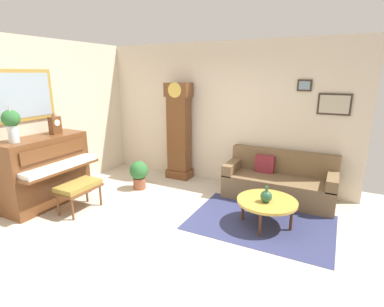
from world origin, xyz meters
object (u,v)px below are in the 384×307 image
object	(u,v)px
piano_bench	(79,187)
green_jug	(266,196)
piano	(45,170)
coffee_table	(267,202)
grandfather_clock	(179,134)
flower_vase	(11,122)
couch	(279,181)
potted_plant	(139,173)
mantel_clock	(55,124)

from	to	relation	value
piano_bench	green_jug	xyz separation A→B (m)	(2.85, 0.83, 0.08)
piano	coffee_table	world-z (taller)	piano
grandfather_clock	green_jug	xyz separation A→B (m)	(2.18, -1.33, -0.48)
coffee_table	flower_vase	world-z (taller)	flower_vase
grandfather_clock	couch	size ratio (longest dim) A/B	1.07
green_jug	potted_plant	world-z (taller)	green_jug
piano_bench	green_jug	world-z (taller)	green_jug
grandfather_clock	flower_vase	bearing A→B (deg)	-117.93
coffee_table	green_jug	size ratio (longest dim) A/B	3.67
piano_bench	grandfather_clock	size ratio (longest dim) A/B	0.34
piano_bench	mantel_clock	xyz separation A→B (m)	(-0.72, 0.27, 0.95)
piano	coffee_table	xyz separation A→B (m)	(3.58, 0.93, -0.23)
piano_bench	potted_plant	distance (m)	1.26
grandfather_clock	green_jug	bearing A→B (deg)	-31.32
coffee_table	mantel_clock	size ratio (longest dim) A/B	2.32
grandfather_clock	couch	bearing A→B (deg)	-3.85
green_jug	potted_plant	distance (m)	2.59
mantel_clock	flower_vase	world-z (taller)	flower_vase
coffee_table	mantel_clock	xyz separation A→B (m)	(-3.58, -0.63, 0.98)
piano	grandfather_clock	bearing A→B (deg)	57.42
piano_bench	grandfather_clock	distance (m)	2.32
potted_plant	piano	bearing A→B (deg)	-129.19
mantel_clock	piano	bearing A→B (deg)	-90.35
piano	grandfather_clock	size ratio (longest dim) A/B	0.71
grandfather_clock	flower_vase	size ratio (longest dim) A/B	3.50
grandfather_clock	flower_vase	xyz separation A→B (m)	(-1.40, -2.63, 0.53)
piano	green_jug	bearing A→B (deg)	13.50
piano_bench	grandfather_clock	xyz separation A→B (m)	(0.67, 2.15, 0.56)
coffee_table	flower_vase	size ratio (longest dim) A/B	1.52
piano_bench	flower_vase	xyz separation A→B (m)	(-0.73, -0.48, 1.09)
piano	flower_vase	world-z (taller)	flower_vase
couch	coffee_table	size ratio (longest dim) A/B	2.16
couch	flower_vase	xyz separation A→B (m)	(-3.54, -2.49, 1.18)
coffee_table	green_jug	bearing A→B (deg)	-91.68
mantel_clock	green_jug	bearing A→B (deg)	8.90
couch	flower_vase	bearing A→B (deg)	-144.90
mantel_clock	flower_vase	bearing A→B (deg)	-90.04
piano	piano_bench	bearing A→B (deg)	2.64
potted_plant	mantel_clock	bearing A→B (deg)	-136.93
piano	potted_plant	distance (m)	1.64
green_jug	piano	bearing A→B (deg)	-166.50
flower_vase	grandfather_clock	bearing A→B (deg)	62.07
flower_vase	potted_plant	world-z (taller)	flower_vase
piano	piano_bench	size ratio (longest dim) A/B	2.06
couch	potted_plant	world-z (taller)	couch
coffee_table	green_jug	distance (m)	0.14
grandfather_clock	coffee_table	world-z (taller)	grandfather_clock
couch	piano	bearing A→B (deg)	-150.05
grandfather_clock	mantel_clock	bearing A→B (deg)	-126.48
couch	green_jug	world-z (taller)	couch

